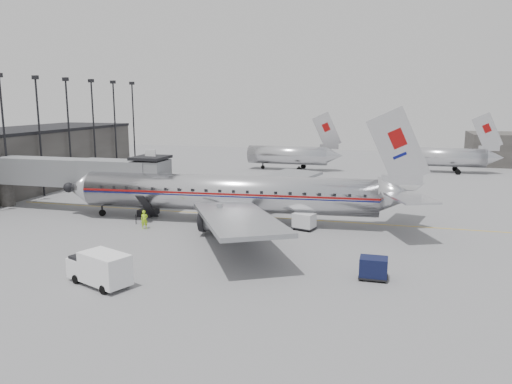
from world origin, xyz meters
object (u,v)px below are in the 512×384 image
(service_van, at_px, (99,268))
(ramp_worker, at_px, (144,220))
(airliner, at_px, (235,194))
(baggage_cart_white, at_px, (304,221))
(baggage_cart_navy, at_px, (373,268))

(service_van, bearing_deg, ramp_worker, 128.54)
(airliner, xyz_separation_m, ramp_worker, (-7.65, -4.86, -2.06))
(airliner, bearing_deg, ramp_worker, -152.21)
(baggage_cart_white, bearing_deg, service_van, -104.19)
(airliner, height_order, ramp_worker, airliner)
(airliner, xyz_separation_m, baggage_cart_white, (7.26, -1.06, -2.11))
(airliner, xyz_separation_m, baggage_cart_navy, (14.22, -13.06, -2.14))
(airliner, distance_m, baggage_cart_white, 7.63)
(service_van, height_order, baggage_cart_navy, service_van)
(airliner, bearing_deg, baggage_cart_white, -12.96)
(airliner, xyz_separation_m, service_van, (-3.51, -19.04, -1.75))
(baggage_cart_navy, height_order, ramp_worker, ramp_worker)
(service_van, bearing_deg, baggage_cart_white, 81.33)
(airliner, relative_size, ramp_worker, 20.50)
(airliner, distance_m, baggage_cart_navy, 19.43)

